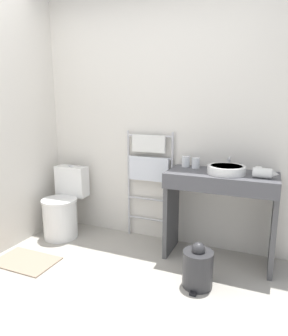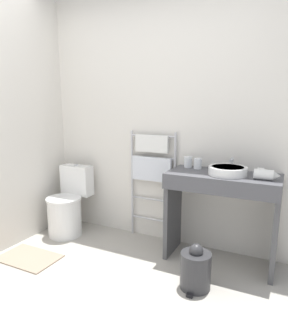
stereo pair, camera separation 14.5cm
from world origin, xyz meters
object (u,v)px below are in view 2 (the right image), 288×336
object	(u,v)px
towel_radiator	(152,166)
hair_dryer	(265,174)
sink_basin	(228,171)
cup_near_edge	(198,164)
trash_bin	(196,269)
toilet	(68,207)
cup_near_wall	(188,162)

from	to	relation	value
towel_radiator	hair_dryer	xyz separation A→B (m)	(1.10, -0.23, 0.08)
sink_basin	cup_near_edge	bearing A→B (deg)	156.00
hair_dryer	trash_bin	xyz separation A→B (m)	(-0.42, -0.43, -0.71)
sink_basin	hair_dryer	distance (m)	0.30
sink_basin	trash_bin	bearing A→B (deg)	-104.23
toilet	hair_dryer	size ratio (longest dim) A/B	3.82
sink_basin	cup_near_wall	distance (m)	0.43
cup_near_wall	sink_basin	bearing A→B (deg)	-21.64
sink_basin	cup_near_wall	world-z (taller)	cup_near_wall
toilet	cup_near_wall	bearing A→B (deg)	10.69
trash_bin	towel_radiator	bearing A→B (deg)	135.88
towel_radiator	cup_near_edge	bearing A→B (deg)	-7.69
toilet	sink_basin	distance (m)	1.79
towel_radiator	sink_basin	distance (m)	0.83
cup_near_edge	hair_dryer	world-z (taller)	cup_near_edge
sink_basin	hair_dryer	bearing A→B (deg)	-6.03
sink_basin	trash_bin	world-z (taller)	sink_basin
cup_near_wall	toilet	bearing A→B (deg)	-169.31
toilet	trash_bin	size ratio (longest dim) A/B	2.04
toilet	cup_near_wall	xyz separation A→B (m)	(1.29, 0.24, 0.58)
cup_near_edge	toilet	bearing A→B (deg)	-171.14
hair_dryer	cup_near_wall	bearing A→B (deg)	164.77
towel_radiator	cup_near_wall	size ratio (longest dim) A/B	11.21
cup_near_edge	trash_bin	world-z (taller)	cup_near_edge
towel_radiator	cup_near_edge	distance (m)	0.51
towel_radiator	sink_basin	xyz separation A→B (m)	(0.80, -0.20, 0.07)
trash_bin	sink_basin	bearing A→B (deg)	75.77
toilet	sink_basin	world-z (taller)	sink_basin
toilet	hair_dryer	world-z (taller)	hair_dryer
toilet	sink_basin	size ratio (longest dim) A/B	2.32
sink_basin	towel_radiator	bearing A→B (deg)	165.90
hair_dryer	cup_near_edge	bearing A→B (deg)	164.62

